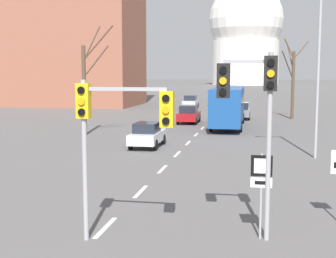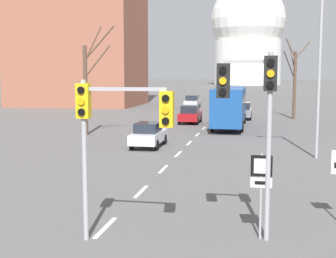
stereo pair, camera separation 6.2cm
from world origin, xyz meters
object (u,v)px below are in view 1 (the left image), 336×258
(sedan_near_right, at_px, (241,111))
(sedan_far_left, at_px, (215,95))
(traffic_signal_centre_tall, at_px, (113,120))
(sedan_mid_centre, at_px, (191,102))
(sedan_near_left, at_px, (147,135))
(sedan_far_right, at_px, (189,114))
(street_lamp_right, at_px, (313,57))
(city_bus, at_px, (228,104))
(traffic_signal_near_right, at_px, (254,99))
(route_sign_post, at_px, (261,181))

(sedan_near_right, height_order, sedan_far_left, sedan_near_right)
(traffic_signal_centre_tall, height_order, sedan_mid_centre, traffic_signal_centre_tall)
(sedan_near_left, distance_m, sedan_near_right, 20.88)
(sedan_far_right, bearing_deg, sedan_far_left, 91.33)
(traffic_signal_centre_tall, relative_size, street_lamp_right, 0.49)
(street_lamp_right, relative_size, sedan_far_right, 2.28)
(traffic_signal_centre_tall, height_order, sedan_near_right, traffic_signal_centre_tall)
(sedan_far_left, bearing_deg, sedan_near_left, -89.62)
(city_bus, bearing_deg, sedan_mid_centre, 105.74)
(sedan_near_left, xyz_separation_m, city_bus, (4.47, 12.06, 1.24))
(sedan_mid_centre, bearing_deg, traffic_signal_near_right, -80.32)
(street_lamp_right, relative_size, city_bus, 0.86)
(street_lamp_right, distance_m, sedan_far_left, 59.28)
(traffic_signal_centre_tall, relative_size, sedan_far_left, 1.19)
(sedan_far_left, bearing_deg, sedan_far_right, -88.67)
(sedan_far_left, bearing_deg, city_bus, -83.71)
(sedan_far_left, relative_size, city_bus, 0.35)
(street_lamp_right, distance_m, sedan_near_left, 11.13)
(street_lamp_right, xyz_separation_m, sedan_mid_centre, (-11.77, 37.01, -4.69))
(route_sign_post, distance_m, sedan_mid_centre, 51.54)
(route_sign_post, relative_size, sedan_near_left, 0.60)
(street_lamp_right, height_order, sedan_far_left, street_lamp_right)
(sedan_mid_centre, relative_size, sedan_far_right, 1.02)
(sedan_near_left, distance_m, sedan_far_left, 56.03)
(sedan_mid_centre, bearing_deg, sedan_near_right, -63.37)
(traffic_signal_centre_tall, bearing_deg, sedan_far_right, 94.27)
(route_sign_post, xyz_separation_m, sedan_near_right, (-1.56, 36.08, -0.81))
(sedan_far_right, bearing_deg, traffic_signal_near_right, -78.79)
(route_sign_post, distance_m, sedan_far_right, 31.59)
(traffic_signal_near_right, height_order, traffic_signal_centre_tall, traffic_signal_near_right)
(route_sign_post, relative_size, sedan_near_right, 0.61)
(sedan_near_right, bearing_deg, sedan_mid_centre, 116.63)
(traffic_signal_centre_tall, distance_m, sedan_far_left, 73.03)
(sedan_mid_centre, bearing_deg, sedan_far_right, -82.74)
(sedan_far_left, bearing_deg, sedan_near_right, -80.83)
(traffic_signal_centre_tall, bearing_deg, traffic_signal_near_right, 13.81)
(sedan_mid_centre, xyz_separation_m, sedan_far_left, (1.57, 21.19, -0.04))
(sedan_near_right, xyz_separation_m, sedan_mid_centre, (-7.36, 14.68, 0.02))
(traffic_signal_near_right, bearing_deg, sedan_far_right, 101.21)
(street_lamp_right, bearing_deg, sedan_near_right, 101.16)
(route_sign_post, distance_m, street_lamp_right, 14.57)
(sedan_near_left, relative_size, city_bus, 0.38)
(traffic_signal_near_right, height_order, sedan_near_left, traffic_signal_near_right)
(city_bus, bearing_deg, traffic_signal_centre_tall, -92.98)
(street_lamp_right, bearing_deg, sedan_far_left, 99.94)
(traffic_signal_near_right, xyz_separation_m, sedan_near_left, (-6.72, 15.95, -3.17))
(traffic_signal_near_right, xyz_separation_m, traffic_signal_centre_tall, (-3.75, -0.92, -0.55))
(sedan_near_right, xyz_separation_m, sedan_far_left, (-5.79, 35.87, -0.02))
(sedan_near_right, relative_size, sedan_far_right, 0.99)
(route_sign_post, height_order, sedan_far_left, route_sign_post)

